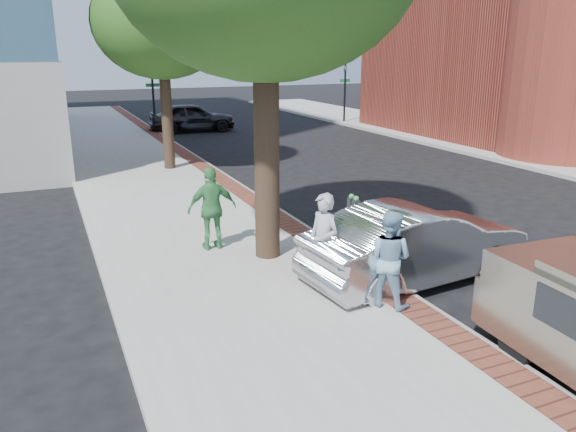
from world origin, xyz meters
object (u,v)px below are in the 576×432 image
person_gray (323,243)px  person_green (212,208)px  parking_meter (353,215)px  sedan_silver (417,244)px  person_officer (389,259)px  bg_car (192,117)px

person_gray → person_green: bearing=-175.3°
parking_meter → sedan_silver: size_ratio=0.32×
person_gray → sedan_silver: (2.00, -0.06, -0.29)m
parking_meter → sedan_silver: bearing=-45.7°
person_officer → bg_car: (2.64, 23.49, -0.20)m
sedan_silver → person_green: bearing=40.7°
bg_car → person_gray: bearing=176.3°
person_green → sedan_silver: size_ratio=0.39×
person_gray → person_green: person_green is taller
person_officer → bg_car: size_ratio=0.36×
parking_meter → person_officer: 1.93m
person_gray → sedan_silver: size_ratio=0.39×
person_officer → sedan_silver: person_officer is taller
person_officer → person_green: (-1.91, 3.97, 0.07)m
parking_meter → person_gray: 1.40m
parking_meter → person_officer: (-0.39, -1.87, -0.21)m
sedan_silver → bg_car: bg_car is taller
person_gray → person_officer: size_ratio=1.07×
person_gray → person_officer: bearing=17.4°
person_gray → sedan_silver: person_gray is taller
person_officer → sedan_silver: size_ratio=0.36×
person_officer → sedan_silver: (1.29, 0.96, -0.23)m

